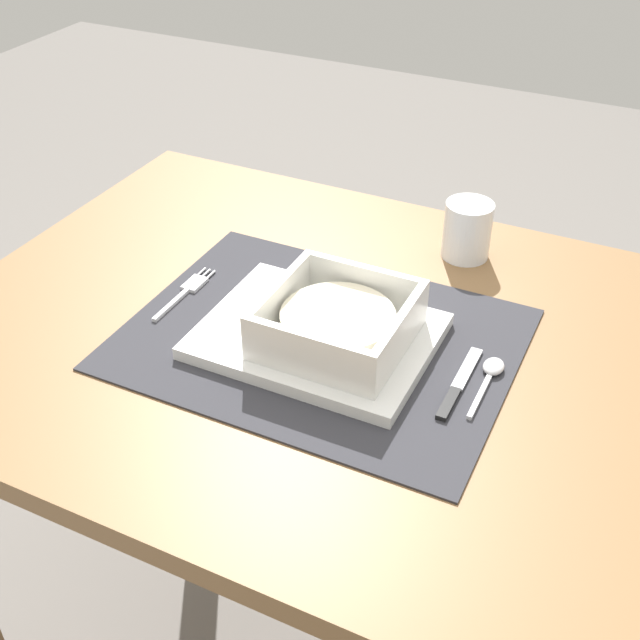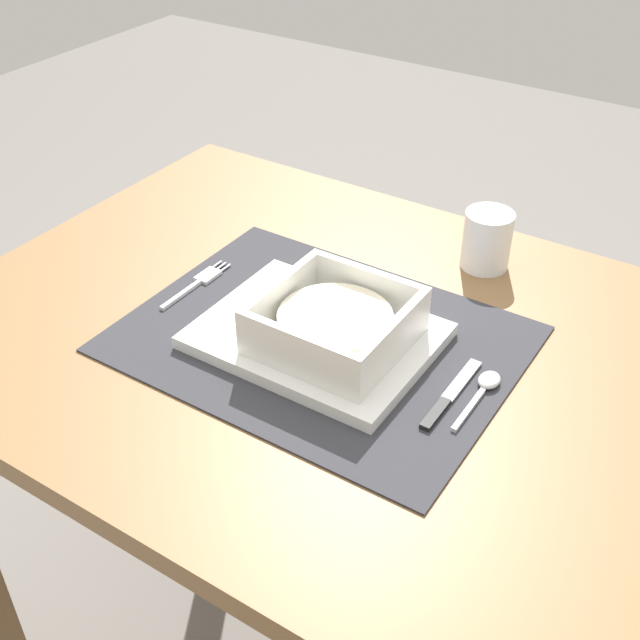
{
  "view_description": "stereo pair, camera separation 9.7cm",
  "coord_description": "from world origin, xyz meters",
  "px_view_note": "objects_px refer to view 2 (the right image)",
  "views": [
    {
      "loc": [
        0.34,
        -0.72,
        1.35
      ],
      "look_at": [
        0.0,
        -0.02,
        0.78
      ],
      "focal_mm": 45.48,
      "sensor_mm": 36.0,
      "label": 1
    },
    {
      "loc": [
        0.43,
        -0.68,
        1.35
      ],
      "look_at": [
        0.0,
        -0.02,
        0.78
      ],
      "focal_mm": 45.48,
      "sensor_mm": 36.0,
      "label": 2
    }
  ],
  "objects_px": {
    "drinking_glass": "(487,243)",
    "fork": "(200,281)",
    "porridge_bowl": "(335,326)",
    "dining_table": "(327,400)",
    "butter_knife": "(448,398)",
    "spoon": "(485,386)"
  },
  "relations": [
    {
      "from": "drinking_glass",
      "to": "fork",
      "type": "bearing_deg",
      "value": -139.94
    },
    {
      "from": "drinking_glass",
      "to": "porridge_bowl",
      "type": "bearing_deg",
      "value": -103.76
    },
    {
      "from": "dining_table",
      "to": "butter_knife",
      "type": "relative_size",
      "value": 7.24
    },
    {
      "from": "fork",
      "to": "dining_table",
      "type": "bearing_deg",
      "value": 0.35
    },
    {
      "from": "butter_knife",
      "to": "drinking_glass",
      "type": "xyz_separation_m",
      "value": [
        -0.08,
        0.29,
        0.03
      ]
    },
    {
      "from": "dining_table",
      "to": "drinking_glass",
      "type": "xyz_separation_m",
      "value": [
        0.1,
        0.25,
        0.15
      ]
    },
    {
      "from": "fork",
      "to": "drinking_glass",
      "type": "bearing_deg",
      "value": 39.86
    },
    {
      "from": "dining_table",
      "to": "fork",
      "type": "xyz_separation_m",
      "value": [
        -0.2,
        -0.0,
        0.12
      ]
    },
    {
      "from": "porridge_bowl",
      "to": "spoon",
      "type": "distance_m",
      "value": 0.18
    },
    {
      "from": "dining_table",
      "to": "porridge_bowl",
      "type": "height_order",
      "value": "porridge_bowl"
    },
    {
      "from": "spoon",
      "to": "butter_knife",
      "type": "bearing_deg",
      "value": -127.1
    },
    {
      "from": "dining_table",
      "to": "porridge_bowl",
      "type": "distance_m",
      "value": 0.16
    },
    {
      "from": "dining_table",
      "to": "spoon",
      "type": "distance_m",
      "value": 0.24
    },
    {
      "from": "dining_table",
      "to": "spoon",
      "type": "relative_size",
      "value": 8.88
    },
    {
      "from": "porridge_bowl",
      "to": "dining_table",
      "type": "bearing_deg",
      "value": 133.61
    },
    {
      "from": "fork",
      "to": "butter_knife",
      "type": "relative_size",
      "value": 0.98
    },
    {
      "from": "fork",
      "to": "drinking_glass",
      "type": "relative_size",
      "value": 1.62
    },
    {
      "from": "dining_table",
      "to": "fork",
      "type": "height_order",
      "value": "fork"
    },
    {
      "from": "fork",
      "to": "spoon",
      "type": "height_order",
      "value": "spoon"
    },
    {
      "from": "dining_table",
      "to": "drinking_glass",
      "type": "relative_size",
      "value": 11.91
    },
    {
      "from": "dining_table",
      "to": "porridge_bowl",
      "type": "xyz_separation_m",
      "value": [
        0.03,
        -0.03,
        0.15
      ]
    },
    {
      "from": "dining_table",
      "to": "spoon",
      "type": "bearing_deg",
      "value": 0.82
    }
  ]
}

